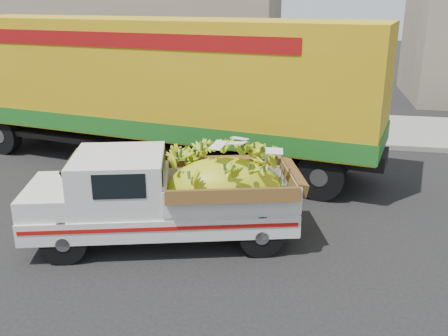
# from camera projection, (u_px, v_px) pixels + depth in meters

# --- Properties ---
(ground) EXTENTS (100.00, 100.00, 0.00)m
(ground) POSITION_uv_depth(u_px,v_px,m) (130.00, 258.00, 8.66)
(ground) COLOR black
(ground) RESTS_ON ground
(curb) EXTENTS (60.00, 0.25, 0.15)m
(curb) POSITION_uv_depth(u_px,v_px,m) (218.00, 138.00, 15.83)
(curb) COLOR gray
(curb) RESTS_ON ground
(sidewalk) EXTENTS (60.00, 4.00, 0.14)m
(sidewalk) POSITION_uv_depth(u_px,v_px,m) (230.00, 123.00, 17.78)
(sidewalk) COLOR gray
(sidewalk) RESTS_ON ground
(building_left) EXTENTS (18.00, 6.00, 5.00)m
(building_left) POSITION_uv_depth(u_px,v_px,m) (87.00, 37.00, 23.90)
(building_left) COLOR gray
(building_left) RESTS_ON ground
(pickup_truck) EXTENTS (5.06, 2.92, 1.68)m
(pickup_truck) POSITION_uv_depth(u_px,v_px,m) (183.00, 194.00, 9.07)
(pickup_truck) COLOR black
(pickup_truck) RESTS_ON ground
(semi_trailer) EXTENTS (12.09, 4.84, 3.80)m
(semi_trailer) POSITION_uv_depth(u_px,v_px,m) (155.00, 85.00, 13.09)
(semi_trailer) COLOR black
(semi_trailer) RESTS_ON ground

